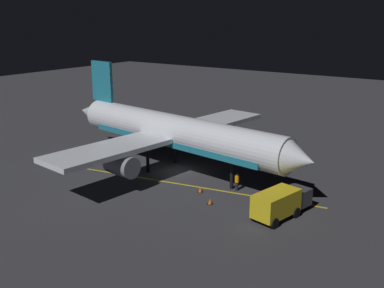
# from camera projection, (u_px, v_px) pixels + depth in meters

# --- Properties ---
(ground_plane) EXTENTS (180.00, 180.00, 0.20)m
(ground_plane) POSITION_uv_depth(u_px,v_px,m) (177.00, 173.00, 49.49)
(ground_plane) COLOR #303035
(apron_guide_stripe) EXTENTS (5.06, 25.61, 0.01)m
(apron_guide_stripe) POSITION_uv_depth(u_px,v_px,m) (194.00, 186.00, 45.26)
(apron_guide_stripe) COLOR gold
(apron_guide_stripe) RESTS_ON ground_plane
(airliner) EXTENTS (29.48, 33.42, 11.18)m
(airliner) POSITION_uv_depth(u_px,v_px,m) (173.00, 132.00, 48.64)
(airliner) COLOR silver
(airliner) RESTS_ON ground_plane
(baggage_truck) EXTENTS (6.40, 3.31, 2.41)m
(baggage_truck) POSITION_uv_depth(u_px,v_px,m) (280.00, 203.00, 38.05)
(baggage_truck) COLOR gold
(baggage_truck) RESTS_ON ground_plane
(catering_truck) EXTENTS (6.38, 4.48, 2.28)m
(catering_truck) POSITION_uv_depth(u_px,v_px,m) (222.00, 138.00, 58.39)
(catering_truck) COLOR maroon
(catering_truck) RESTS_ON ground_plane
(ground_crew_worker) EXTENTS (0.40, 0.40, 1.74)m
(ground_crew_worker) POSITION_uv_depth(u_px,v_px,m) (237.00, 182.00, 44.00)
(ground_crew_worker) COLOR black
(ground_crew_worker) RESTS_ON ground_plane
(traffic_cone_near_left) EXTENTS (0.50, 0.50, 0.55)m
(traffic_cone_near_left) POSITION_uv_depth(u_px,v_px,m) (200.00, 190.00, 43.68)
(traffic_cone_near_left) COLOR #EA590F
(traffic_cone_near_left) RESTS_ON ground_plane
(traffic_cone_near_right) EXTENTS (0.50, 0.50, 0.55)m
(traffic_cone_near_right) POSITION_uv_depth(u_px,v_px,m) (210.00, 202.00, 40.91)
(traffic_cone_near_right) COLOR #EA590F
(traffic_cone_near_right) RESTS_ON ground_plane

